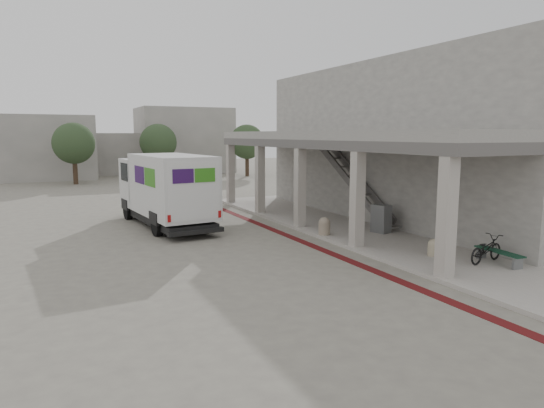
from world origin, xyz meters
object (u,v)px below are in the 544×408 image
bench (499,254)px  utility_cabinet (381,219)px  fedex_truck (165,188)px  bicycle_black (486,249)px

bench → utility_cabinet: (-0.23, 5.19, 0.27)m
fedex_truck → bench: size_ratio=4.44×
fedex_truck → utility_cabinet: (7.04, -5.62, -0.97)m
fedex_truck → bicycle_black: fedex_truck is taller
fedex_truck → bench: 13.08m
fedex_truck → bench: bearing=-61.3°
utility_cabinet → bench: bearing=-101.1°
bicycle_black → utility_cabinet: bearing=-11.4°
fedex_truck → bench: fedex_truck is taller
bicycle_black → fedex_truck: bearing=22.5°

